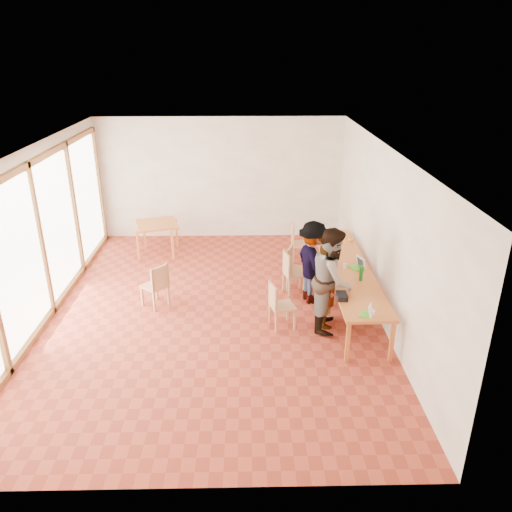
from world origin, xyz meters
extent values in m
plane|color=#A43B27|center=(0.00, 0.00, 0.00)|extent=(8.00, 8.00, 0.00)
cube|color=white|center=(0.00, 4.00, 1.50)|extent=(6.00, 0.10, 3.00)
cube|color=white|center=(0.00, -4.00, 1.50)|extent=(6.00, 0.10, 3.00)
cube|color=white|center=(3.00, 0.00, 1.50)|extent=(0.10, 8.00, 3.00)
cube|color=white|center=(-2.96, 0.00, 1.50)|extent=(0.10, 8.00, 3.00)
cube|color=white|center=(0.00, 0.00, 3.02)|extent=(6.00, 8.00, 0.04)
cube|color=#C8702C|center=(2.50, 0.31, 0.72)|extent=(0.80, 4.00, 0.05)
cube|color=#C8702C|center=(2.16, -1.63, 0.35)|extent=(0.06, 0.06, 0.70)
cube|color=#C8702C|center=(2.16, 2.25, 0.35)|extent=(0.06, 0.06, 0.70)
cube|color=#C8702C|center=(2.84, -1.63, 0.35)|extent=(0.06, 0.06, 0.70)
cube|color=#C8702C|center=(2.84, 2.25, 0.35)|extent=(0.06, 0.06, 0.70)
cube|color=#C8702C|center=(-1.45, 2.85, 0.72)|extent=(0.90, 0.90, 0.05)
cube|color=#C8702C|center=(-1.84, 2.46, 0.35)|extent=(0.05, 0.05, 0.70)
cube|color=#C8702C|center=(-1.84, 3.24, 0.35)|extent=(0.05, 0.05, 0.70)
cube|color=#C8702C|center=(-1.06, 2.46, 0.35)|extent=(0.05, 0.05, 0.70)
cube|color=#C8702C|center=(-1.06, 3.24, 0.35)|extent=(0.05, 0.05, 0.70)
cube|color=tan|center=(1.23, -0.55, 0.40)|extent=(0.48, 0.48, 0.04)
cube|color=tan|center=(1.06, -0.60, 0.62)|extent=(0.14, 0.39, 0.41)
cube|color=tan|center=(1.57, 0.72, 0.42)|extent=(0.49, 0.49, 0.04)
cube|color=tan|center=(1.39, 0.67, 0.65)|extent=(0.14, 0.40, 0.43)
cube|color=tan|center=(1.64, 0.92, 0.41)|extent=(0.51, 0.51, 0.04)
cube|color=tan|center=(1.47, 0.98, 0.64)|extent=(0.17, 0.39, 0.42)
cube|color=tan|center=(1.84, 2.29, 0.42)|extent=(0.42, 0.42, 0.04)
cube|color=tan|center=(1.66, 2.29, 0.66)|extent=(0.05, 0.41, 0.43)
cube|color=tan|center=(-1.10, 0.26, 0.41)|extent=(0.57, 0.57, 0.04)
cube|color=tan|center=(-0.96, 0.14, 0.64)|extent=(0.29, 0.33, 0.42)
imported|color=gray|center=(2.01, -0.49, 0.77)|extent=(0.39, 0.57, 1.54)
imported|color=gray|center=(2.06, -0.55, 0.91)|extent=(0.87, 1.01, 1.81)
imported|color=gray|center=(1.86, 0.39, 0.80)|extent=(0.86, 1.16, 1.60)
cube|color=#4CC124|center=(2.43, -1.49, 0.76)|extent=(0.23, 0.26, 0.02)
cube|color=white|center=(2.50, -1.52, 0.84)|extent=(0.14, 0.20, 0.18)
cube|color=#4CC124|center=(2.64, 0.22, 0.76)|extent=(0.27, 0.31, 0.03)
cube|color=white|center=(2.73, 0.25, 0.86)|extent=(0.16, 0.25, 0.22)
cube|color=#4CC124|center=(2.39, 1.37, 0.76)|extent=(0.24, 0.28, 0.02)
cube|color=white|center=(2.47, 1.34, 0.85)|extent=(0.15, 0.23, 0.20)
imported|color=gold|center=(2.81, 1.59, 0.79)|extent=(0.14, 0.14, 0.09)
cylinder|color=#186521|center=(2.61, -0.29, 0.89)|extent=(0.07, 0.07, 0.28)
cylinder|color=silver|center=(2.44, 0.24, 0.80)|extent=(0.07, 0.07, 0.09)
cylinder|color=white|center=(2.54, -1.47, 0.78)|extent=(0.08, 0.08, 0.06)
cube|color=#EA3F8F|center=(2.31, 0.41, 0.76)|extent=(0.05, 0.10, 0.01)
cube|color=black|center=(2.16, -0.96, 0.80)|extent=(0.16, 0.26, 0.09)
camera|label=1|loc=(0.62, -8.11, 4.54)|focal=35.00mm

